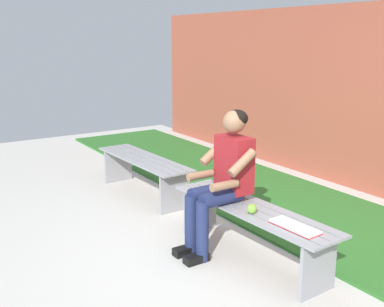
{
  "coord_description": "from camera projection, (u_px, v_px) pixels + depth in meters",
  "views": [
    {
      "loc": [
        -2.85,
        2.47,
        1.88
      ],
      "look_at": [
        0.7,
        0.15,
        0.82
      ],
      "focal_mm": 43.46,
      "sensor_mm": 36.0,
      "label": 1
    }
  ],
  "objects": [
    {
      "name": "ground_plane",
      "position": [
        99.0,
        245.0,
        4.37
      ],
      "size": [
        10.0,
        7.0,
        0.04
      ],
      "primitive_type": "cube",
      "color": "beige"
    },
    {
      "name": "grass_strip",
      "position": [
        273.0,
        199.0,
        5.53
      ],
      "size": [
        9.0,
        1.69,
        0.03
      ],
      "primitive_type": "cube",
      "color": "#2D6B28",
      "rests_on": "ground"
    },
    {
      "name": "bench_near",
      "position": [
        251.0,
        220.0,
        3.99
      ],
      "size": [
        1.73,
        0.49,
        0.47
      ],
      "rotation": [
        0.0,
        0.0,
        0.04
      ],
      "color": "gray",
      "rests_on": "ground"
    },
    {
      "name": "bench_far",
      "position": [
        144.0,
        167.0,
        5.62
      ],
      "size": [
        1.63,
        0.49,
        0.47
      ],
      "rotation": [
        0.0,
        0.0,
        0.04
      ],
      "color": "gray",
      "rests_on": "ground"
    },
    {
      "name": "person_seated",
      "position": [
        223.0,
        175.0,
        4.08
      ],
      "size": [
        0.5,
        0.69,
        1.27
      ],
      "color": "maroon",
      "rests_on": "ground"
    },
    {
      "name": "apple",
      "position": [
        252.0,
        209.0,
        3.82
      ],
      "size": [
        0.08,
        0.08,
        0.08
      ],
      "primitive_type": "sphere",
      "color": "#72B738",
      "rests_on": "bench_near"
    },
    {
      "name": "book_open",
      "position": [
        295.0,
        227.0,
        3.54
      ],
      "size": [
        0.42,
        0.17,
        0.02
      ],
      "rotation": [
        0.0,
        0.0,
        0.04
      ],
      "color": "white",
      "rests_on": "bench_near"
    }
  ]
}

